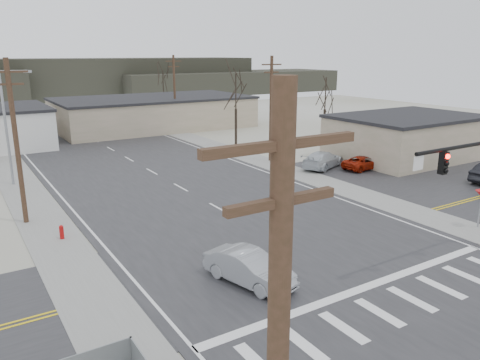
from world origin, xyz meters
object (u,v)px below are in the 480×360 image
object	(u,v)px
sedan_crossing	(249,268)
car_far_a	(123,127)
car_far_b	(47,118)
fire_hydrant	(62,232)
car_parked_red	(364,163)
car_parked_silver	(323,160)

from	to	relation	value
sedan_crossing	car_far_a	distance (m)	44.99
sedan_crossing	car_far_b	world-z (taller)	sedan_crossing
car_far_a	car_far_b	world-z (taller)	car_far_a
fire_hydrant	car_far_a	world-z (taller)	car_far_a
fire_hydrant	car_far_a	xyz separation A→B (m)	(15.03, 34.05, 0.35)
fire_hydrant	car_far_a	bearing A→B (deg)	66.18
fire_hydrant	car_far_b	size ratio (longest dim) A/B	0.24
sedan_crossing	car_parked_red	bearing A→B (deg)	16.44
car_parked_red	car_parked_silver	xyz separation A→B (m)	(-2.80, 2.32, 0.17)
car_parked_red	car_parked_silver	bearing A→B (deg)	46.64
car_parked_silver	fire_hydrant	bearing A→B (deg)	80.01
car_far_a	car_far_b	bearing A→B (deg)	-49.86
car_far_a	car_parked_red	bearing A→B (deg)	127.05
car_parked_silver	sedan_crossing	bearing A→B (deg)	108.25
car_parked_red	car_parked_silver	distance (m)	3.64
fire_hydrant	car_parked_red	size ratio (longest dim) A/B	0.20
car_far_a	car_far_b	distance (m)	16.65
fire_hydrant	car_far_b	distance (m)	49.99
car_far_a	car_parked_red	distance (m)	33.52
sedan_crossing	car_parked_silver	xyz separation A→B (m)	(17.94, 15.05, -0.00)
car_far_b	car_parked_red	world-z (taller)	car_far_b
car_far_b	sedan_crossing	bearing A→B (deg)	-102.22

